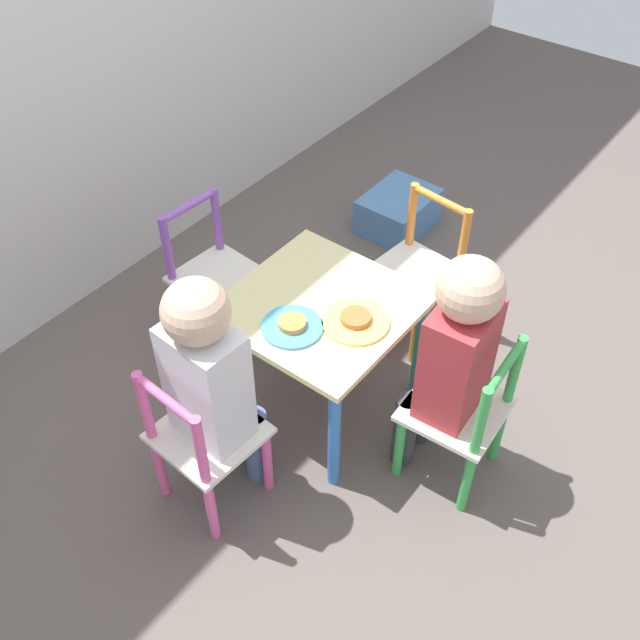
# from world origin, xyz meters

# --- Properties ---
(ground_plane) EXTENTS (6.00, 6.00, 0.00)m
(ground_plane) POSITION_xyz_m (0.00, 0.00, 0.00)
(ground_plane) COLOR #5B514C
(kids_table) EXTENTS (0.50, 0.50, 0.42)m
(kids_table) POSITION_xyz_m (0.00, 0.00, 0.35)
(kids_table) COLOR beige
(kids_table) RESTS_ON ground_plane
(chair_pink) EXTENTS (0.28, 0.28, 0.51)m
(chair_pink) POSITION_xyz_m (-0.47, 0.03, 0.25)
(chair_pink) COLOR silver
(chair_pink) RESTS_ON ground_plane
(chair_green) EXTENTS (0.28, 0.28, 0.51)m
(chair_green) POSITION_xyz_m (0.03, -0.47, 0.25)
(chair_green) COLOR silver
(chair_green) RESTS_ON ground_plane
(chair_purple) EXTENTS (0.28, 0.28, 0.51)m
(chair_purple) POSITION_xyz_m (0.04, 0.47, 0.25)
(chair_purple) COLOR silver
(chair_purple) RESTS_ON ground_plane
(chair_orange) EXTENTS (0.29, 0.29, 0.51)m
(chair_orange) POSITION_xyz_m (0.47, -0.05, 0.25)
(chair_orange) COLOR silver
(chair_orange) RESTS_ON ground_plane
(child_left) EXTENTS (0.22, 0.21, 0.78)m
(child_left) POSITION_xyz_m (-0.42, 0.03, 0.46)
(child_left) COLOR #4C608E
(child_left) RESTS_ON ground_plane
(child_front) EXTENTS (0.21, 0.22, 0.77)m
(child_front) POSITION_xyz_m (0.03, -0.42, 0.47)
(child_front) COLOR #38383D
(child_front) RESTS_ON ground_plane
(plate_left) EXTENTS (0.17, 0.17, 0.03)m
(plate_left) POSITION_xyz_m (-0.12, 0.00, 0.43)
(plate_left) COLOR #4C9EE0
(plate_left) RESTS_ON kids_table
(plate_front) EXTENTS (0.19, 0.19, 0.03)m
(plate_front) POSITION_xyz_m (-0.00, -0.12, 0.43)
(plate_front) COLOR #EADB66
(plate_front) RESTS_ON kids_table
(storage_bin) EXTENTS (0.30, 0.24, 0.15)m
(storage_bin) POSITION_xyz_m (0.93, 0.32, 0.08)
(storage_bin) COLOR #4C7FB7
(storage_bin) RESTS_ON ground_plane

